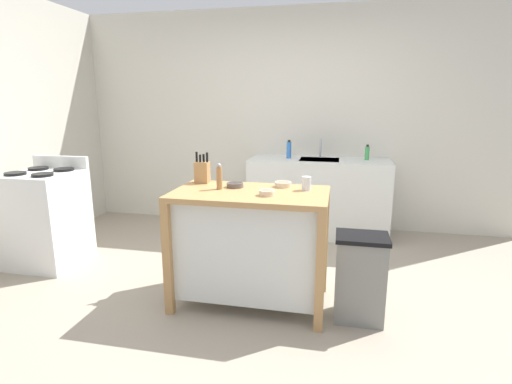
# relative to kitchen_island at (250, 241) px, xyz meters

# --- Properties ---
(ground_plane) EXTENTS (6.34, 6.34, 0.00)m
(ground_plane) POSITION_rel_kitchen_island_xyz_m (0.05, 0.04, -0.49)
(ground_plane) COLOR gray
(ground_plane) RESTS_ON ground
(wall_back) EXTENTS (5.34, 0.10, 2.60)m
(wall_back) POSITION_rel_kitchen_island_xyz_m (0.05, 2.11, 0.81)
(wall_back) COLOR beige
(wall_back) RESTS_ON ground
(wall_left) EXTENTS (0.10, 2.67, 2.60)m
(wall_left) POSITION_rel_kitchen_island_xyz_m (-2.62, 0.78, 0.81)
(wall_left) COLOR beige
(wall_left) RESTS_ON ground
(kitchen_island) EXTENTS (1.14, 0.66, 0.88)m
(kitchen_island) POSITION_rel_kitchen_island_xyz_m (0.00, 0.00, 0.00)
(kitchen_island) COLOR #AD7F4C
(kitchen_island) RESTS_ON ground
(knife_block) EXTENTS (0.11, 0.09, 0.25)m
(knife_block) POSITION_rel_kitchen_island_xyz_m (-0.45, 0.23, 0.48)
(knife_block) COLOR #AD7F4C
(knife_block) RESTS_ON kitchen_island
(bowl_ceramic_small) EXTENTS (0.11, 0.11, 0.04)m
(bowl_ceramic_small) POSITION_rel_kitchen_island_xyz_m (0.14, -0.10, 0.41)
(bowl_ceramic_small) COLOR beige
(bowl_ceramic_small) RESTS_ON kitchen_island
(bowl_ceramic_wide) EXTENTS (0.13, 0.13, 0.04)m
(bowl_ceramic_wide) POSITION_rel_kitchen_island_xyz_m (0.21, 0.21, 0.41)
(bowl_ceramic_wide) COLOR beige
(bowl_ceramic_wide) RESTS_ON kitchen_island
(bowl_stoneware_deep) EXTENTS (0.13, 0.13, 0.04)m
(bowl_stoneware_deep) POSITION_rel_kitchen_island_xyz_m (-0.15, 0.11, 0.41)
(bowl_stoneware_deep) COLOR #564C47
(bowl_stoneware_deep) RESTS_ON kitchen_island
(drinking_cup) EXTENTS (0.07, 0.07, 0.10)m
(drinking_cup) POSITION_rel_kitchen_island_xyz_m (0.40, 0.13, 0.44)
(drinking_cup) COLOR silver
(drinking_cup) RESTS_ON kitchen_island
(pepper_grinder) EXTENTS (0.04, 0.04, 0.20)m
(pepper_grinder) POSITION_rel_kitchen_island_xyz_m (-0.24, 0.03, 0.48)
(pepper_grinder) COLOR #9E7042
(pepper_grinder) RESTS_ON kitchen_island
(trash_bin) EXTENTS (0.36, 0.28, 0.63)m
(trash_bin) POSITION_rel_kitchen_island_xyz_m (0.81, -0.08, -0.18)
(trash_bin) COLOR slate
(trash_bin) RESTS_ON ground
(sink_counter) EXTENTS (1.58, 0.60, 0.89)m
(sink_counter) POSITION_rel_kitchen_island_xyz_m (0.41, 1.76, -0.05)
(sink_counter) COLOR silver
(sink_counter) RESTS_ON ground
(sink_faucet) EXTENTS (0.02, 0.02, 0.22)m
(sink_faucet) POSITION_rel_kitchen_island_xyz_m (0.41, 1.90, 0.50)
(sink_faucet) COLOR #B7BCC1
(sink_faucet) RESTS_ON sink_counter
(bottle_spray_cleaner) EXTENTS (0.06, 0.06, 0.21)m
(bottle_spray_cleaner) POSITION_rel_kitchen_island_xyz_m (0.05, 1.76, 0.49)
(bottle_spray_cleaner) COLOR blue
(bottle_spray_cleaner) RESTS_ON sink_counter
(bottle_hand_soap) EXTENTS (0.05, 0.05, 0.17)m
(bottle_hand_soap) POSITION_rel_kitchen_island_xyz_m (0.93, 1.81, 0.47)
(bottle_hand_soap) COLOR green
(bottle_hand_soap) RESTS_ON sink_counter
(stove) EXTENTS (0.60, 0.60, 1.01)m
(stove) POSITION_rel_kitchen_island_xyz_m (-2.07, 0.33, -0.04)
(stove) COLOR silver
(stove) RESTS_ON ground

